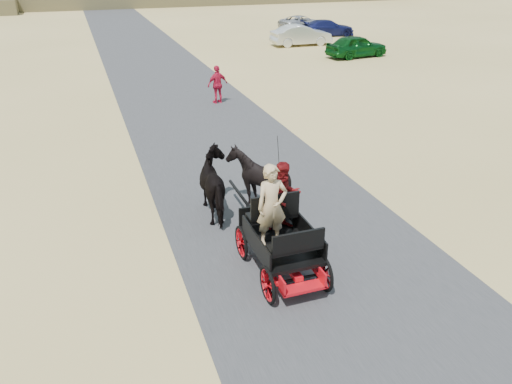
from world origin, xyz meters
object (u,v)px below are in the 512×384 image
object	(u,v)px
car_a	(357,46)
car_b	(301,35)
carriage	(281,257)
car_d	(301,22)
pedestrian	(218,84)
horse_right	(258,179)
car_c	(328,28)
horse_left	(218,185)

from	to	relation	value
car_a	car_b	xyz separation A→B (m)	(-1.57, 5.45, 0.03)
carriage	car_d	xyz separation A→B (m)	(16.04, 34.76, 0.23)
pedestrian	car_a	distance (m)	14.00
carriage	horse_right	bearing A→B (deg)	79.61
carriage	car_a	distance (m)	25.47
car_b	pedestrian	bearing A→B (deg)	143.54
carriage	car_c	bearing A→B (deg)	61.52
carriage	car_d	distance (m)	38.29
car_b	car_c	size ratio (longest dim) A/B	1.02
horse_left	carriage	bearing A→B (deg)	100.39
carriage	car_b	bearing A→B (deg)	65.09
horse_left	car_b	size ratio (longest dim) A/B	0.45
car_a	pedestrian	bearing A→B (deg)	115.77
pedestrian	car_b	bearing A→B (deg)	-142.38
car_a	car_b	bearing A→B (deg)	8.15
horse_right	car_a	world-z (taller)	horse_right
car_d	horse_right	bearing A→B (deg)	141.07
horse_right	car_d	size ratio (longest dim) A/B	0.40
car_a	horse_right	bearing A→B (deg)	135.77
horse_left	car_c	bearing A→B (deg)	-121.88
pedestrian	car_b	world-z (taller)	pedestrian
car_b	car_a	bearing A→B (deg)	-163.07
horse_left	pedestrian	bearing A→B (deg)	-105.35
car_b	horse_right	bearing A→B (deg)	154.30
horse_right	car_b	bearing A→B (deg)	-116.56
car_a	car_d	world-z (taller)	car_a
carriage	horse_left	distance (m)	3.09
carriage	car_c	distance (m)	34.55
horse_left	car_d	size ratio (longest dim) A/B	0.47
carriage	car_d	bearing A→B (deg)	65.23
car_a	car_c	bearing A→B (deg)	-23.23
car_a	car_c	size ratio (longest dim) A/B	0.95
carriage	pedestrian	world-z (taller)	pedestrian
car_c	horse_left	bearing A→B (deg)	155.66
horse_left	car_b	xyz separation A→B (m)	(12.96, 23.73, -0.11)
car_a	car_c	xyz separation A→B (m)	(2.49, 9.09, -0.08)
pedestrian	car_a	world-z (taller)	pedestrian
horse_left	car_d	xyz separation A→B (m)	(16.59, 31.76, -0.26)
car_a	car_d	bearing A→B (deg)	-16.60
car_a	car_d	distance (m)	13.64
horse_left	car_a	world-z (taller)	horse_left
car_d	car_b	bearing A→B (deg)	142.76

